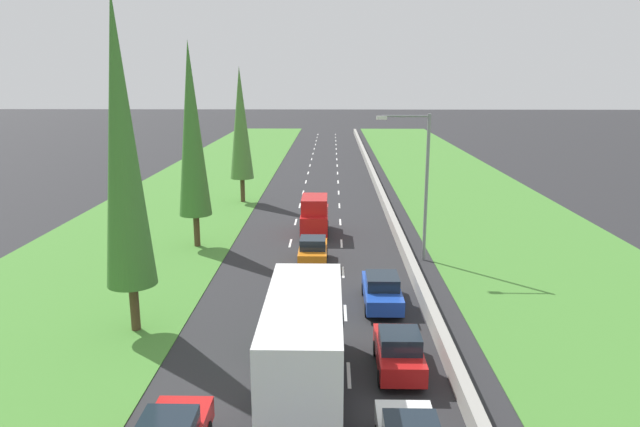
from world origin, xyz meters
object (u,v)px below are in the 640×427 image
object	(u,v)px
red_hatchback_right_lane	(399,351)
poplar_tree_third	(192,130)
poplar_tree_fourth	(241,124)
silver_hatchback_centre_lane	(305,293)
white_box_truck_centre_lane	(305,344)
blue_sedan_right_lane	(382,290)
street_light_mast	(421,177)
red_van_centre_lane	(315,216)
poplar_tree_second	(122,144)
orange_hatchback_centre_lane	(313,251)

from	to	relation	value
red_hatchback_right_lane	poplar_tree_third	distance (m)	21.55
poplar_tree_fourth	silver_hatchback_centre_lane	bearing A→B (deg)	-74.78
white_box_truck_centre_lane	silver_hatchback_centre_lane	xyz separation A→B (m)	(-0.41, 8.34, -1.35)
white_box_truck_centre_lane	blue_sedan_right_lane	size ratio (longest dim) A/B	2.09
white_box_truck_centre_lane	blue_sedan_right_lane	world-z (taller)	white_box_truck_centre_lane
poplar_tree_fourth	street_light_mast	xyz separation A→B (m)	(13.47, -16.98, -1.85)
red_van_centre_lane	poplar_tree_third	bearing A→B (deg)	-157.62
silver_hatchback_centre_lane	poplar_tree_second	distance (m)	10.90
orange_hatchback_centre_lane	poplar_tree_second	xyz separation A→B (m)	(-7.63, -9.64, 7.51)
silver_hatchback_centre_lane	poplar_tree_second	bearing A→B (deg)	-160.68
poplar_tree_second	orange_hatchback_centre_lane	bearing A→B (deg)	51.64
poplar_tree_second	poplar_tree_third	size ratio (longest dim) A/B	1.09
white_box_truck_centre_lane	silver_hatchback_centre_lane	distance (m)	8.46
white_box_truck_centre_lane	poplar_tree_second	size ratio (longest dim) A/B	0.64
red_van_centre_lane	red_hatchback_right_lane	bearing A→B (deg)	-79.20
silver_hatchback_centre_lane	blue_sedan_right_lane	distance (m)	3.83
street_light_mast	red_hatchback_right_lane	bearing A→B (deg)	-101.14
blue_sedan_right_lane	poplar_tree_second	world-z (taller)	poplar_tree_second
orange_hatchback_centre_lane	blue_sedan_right_lane	distance (m)	7.48
red_van_centre_lane	white_box_truck_centre_lane	bearing A→B (deg)	-89.14
white_box_truck_centre_lane	poplar_tree_fourth	size ratio (longest dim) A/B	0.78
silver_hatchback_centre_lane	red_hatchback_right_lane	size ratio (longest dim) A/B	1.00
poplar_tree_third	street_light_mast	xyz separation A→B (m)	(14.39, -2.68, -2.52)
poplar_tree_second	street_light_mast	bearing A→B (deg)	36.89
orange_hatchback_centre_lane	poplar_tree_second	distance (m)	14.41
poplar_tree_third	street_light_mast	world-z (taller)	poplar_tree_third
white_box_truck_centre_lane	street_light_mast	bearing A→B (deg)	69.01
silver_hatchback_centre_lane	poplar_tree_third	xyz separation A→B (m)	(-7.71, 10.67, 6.91)
red_van_centre_lane	red_hatchback_right_lane	xyz separation A→B (m)	(3.82, -20.00, -0.56)
red_van_centre_lane	poplar_tree_fourth	distance (m)	14.23
poplar_tree_fourth	red_van_centre_lane	bearing A→B (deg)	-58.23
poplar_tree_second	poplar_tree_third	world-z (taller)	poplar_tree_second
silver_hatchback_centre_lane	street_light_mast	bearing A→B (deg)	50.14
poplar_tree_second	red_van_centre_lane	bearing A→B (deg)	65.45
silver_hatchback_centre_lane	street_light_mast	distance (m)	11.30
poplar_tree_second	street_light_mast	distance (m)	17.94
red_van_centre_lane	blue_sedan_right_lane	world-z (taller)	red_van_centre_lane
white_box_truck_centre_lane	poplar_tree_second	xyz separation A→B (m)	(-7.87, 5.72, 6.16)
red_van_centre_lane	poplar_tree_fourth	world-z (taller)	poplar_tree_fourth
white_box_truck_centre_lane	poplar_tree_fourth	world-z (taller)	poplar_tree_fourth
poplar_tree_second	white_box_truck_centre_lane	bearing A→B (deg)	-36.05
orange_hatchback_centre_lane	blue_sedan_right_lane	world-z (taller)	orange_hatchback_centre_lane
silver_hatchback_centre_lane	poplar_tree_third	world-z (taller)	poplar_tree_third
poplar_tree_third	poplar_tree_fourth	distance (m)	14.35
white_box_truck_centre_lane	red_van_centre_lane	world-z (taller)	white_box_truck_centre_lane
red_hatchback_right_lane	orange_hatchback_centre_lane	bearing A→B (deg)	105.77
silver_hatchback_centre_lane	poplar_tree_third	distance (m)	14.87
poplar_tree_fourth	poplar_tree_third	bearing A→B (deg)	-93.68
orange_hatchback_centre_lane	red_hatchback_right_lane	xyz separation A→B (m)	(3.72, -13.16, 0.00)
red_van_centre_lane	poplar_tree_third	size ratio (longest dim) A/B	0.37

